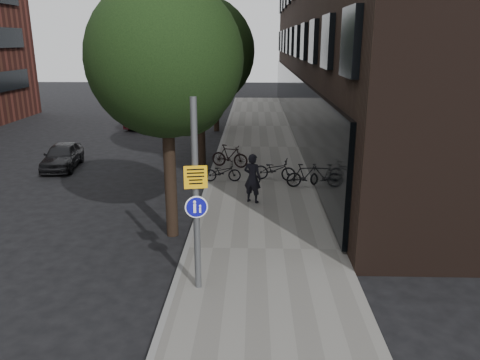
{
  "coord_description": "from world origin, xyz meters",
  "views": [
    {
      "loc": [
        -0.11,
        -8.85,
        5.78
      ],
      "look_at": [
        -0.49,
        3.82,
        2.0
      ],
      "focal_mm": 35.0,
      "sensor_mm": 36.0,
      "label": 1
    }
  ],
  "objects_px": {
    "parked_bike_facade_near": "(275,169)",
    "parked_car_near": "(62,156)",
    "pedestrian": "(252,178)",
    "signpost": "(196,196)"
  },
  "relations": [
    {
      "from": "parked_bike_facade_near",
      "to": "parked_car_near",
      "type": "height_order",
      "value": "parked_car_near"
    },
    {
      "from": "parked_bike_facade_near",
      "to": "parked_car_near",
      "type": "xyz_separation_m",
      "value": [
        -9.9,
        2.1,
        0.01
      ]
    },
    {
      "from": "signpost",
      "to": "pedestrian",
      "type": "distance_m",
      "value": 6.47
    },
    {
      "from": "pedestrian",
      "to": "parked_car_near",
      "type": "distance_m",
      "value": 10.24
    },
    {
      "from": "pedestrian",
      "to": "parked_bike_facade_near",
      "type": "relative_size",
      "value": 1.02
    },
    {
      "from": "parked_bike_facade_near",
      "to": "parked_car_near",
      "type": "bearing_deg",
      "value": 91.18
    },
    {
      "from": "pedestrian",
      "to": "parked_bike_facade_near",
      "type": "bearing_deg",
      "value": -83.4
    },
    {
      "from": "parked_car_near",
      "to": "signpost",
      "type": "bearing_deg",
      "value": -62.21
    },
    {
      "from": "signpost",
      "to": "pedestrian",
      "type": "xyz_separation_m",
      "value": [
        1.27,
        6.2,
        -1.38
      ]
    },
    {
      "from": "pedestrian",
      "to": "signpost",
      "type": "bearing_deg",
      "value": 103.31
    }
  ]
}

